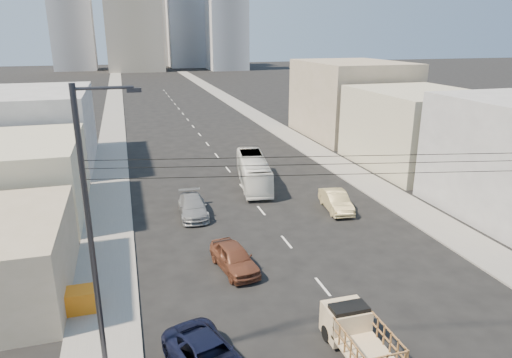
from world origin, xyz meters
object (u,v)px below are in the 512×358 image
streetlamp_left (93,235)px  sedan_brown (234,258)px  flatbed_pickup (357,333)px  city_bus (253,171)px  crate_stack (77,300)px  sedan_tan (336,201)px  sedan_grey (193,207)px

streetlamp_left → sedan_brown: bearing=45.9°
sedan_brown → streetlamp_left: (-7.09, -7.31, 5.66)m
flatbed_pickup → city_bus: city_bus is taller
city_bus → sedan_brown: (-5.48, -15.09, -0.60)m
streetlamp_left → crate_stack: bearing=107.1°
streetlamp_left → city_bus: bearing=60.7°
sedan_tan → sedan_grey: size_ratio=0.92×
sedan_brown → sedan_tan: sedan_brown is taller
flatbed_pickup → streetlamp_left: streetlamp_left is taller
sedan_tan → sedan_grey: (-11.20, 2.03, -0.04)m
city_bus → streetlamp_left: 26.18m
sedan_grey → streetlamp_left: streetlamp_left is taller
city_bus → crate_stack: size_ratio=5.48×
streetlamp_left → crate_stack: (-1.61, 5.23, -5.75)m
streetlamp_left → crate_stack: 7.93m
flatbed_pickup → streetlamp_left: 11.87m
sedan_brown → sedan_tan: bearing=26.0°
streetlamp_left → flatbed_pickup: bearing=-8.6°
sedan_tan → crate_stack: sedan_tan is taller
sedan_grey → crate_stack: sedan_grey is taller
flatbed_pickup → sedan_brown: bearing=110.9°
city_bus → sedan_grey: 8.85m
sedan_grey → streetlamp_left: bearing=-107.6°
flatbed_pickup → sedan_grey: bearing=103.9°
sedan_grey → crate_stack: bearing=-121.6°
flatbed_pickup → city_bus: (2.08, 23.98, 0.28)m
city_bus → flatbed_pickup: bearing=-85.8°
sedan_brown → city_bus: bearing=60.7°
flatbed_pickup → sedan_grey: flatbed_pickup is taller
sedan_grey → streetlamp_left: size_ratio=0.42×
sedan_grey → flatbed_pickup: bearing=-73.7°
sedan_brown → crate_stack: bearing=-175.9°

